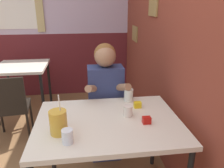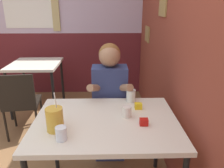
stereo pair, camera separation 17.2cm
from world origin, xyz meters
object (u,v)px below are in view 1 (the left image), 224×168
Objects in this scene: cocktail_pitcher at (58,122)px; person_seated at (106,102)px; chair_near_window at (10,105)px; main_table at (108,128)px; background_table at (22,72)px.

person_seated is at bearing 60.48° from cocktail_pitcher.
cocktail_pitcher is at bearing -65.19° from chair_near_window.
main_table is 2.01m from background_table.
background_table is at bearing 84.70° from chair_near_window.
chair_near_window reaches higher than main_table.
chair_near_window is 1.34m from cocktail_pitcher.
main_table is at bearing -93.88° from person_seated.
main_table is at bearing -50.21° from chair_near_window.
person_seated is at bearing -28.43° from chair_near_window.
main_table is 0.40m from cocktail_pitcher.
chair_near_window is 1.16m from person_seated.
background_table is at bearing 121.69° from main_table.
chair_near_window is at bearing 121.91° from cocktail_pitcher.
person_seated is (1.09, -1.16, -0.01)m from background_table.
main_table is at bearing 20.76° from cocktail_pitcher.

